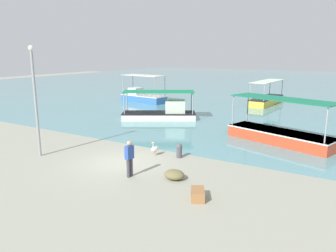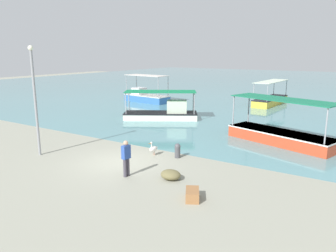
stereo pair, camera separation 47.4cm
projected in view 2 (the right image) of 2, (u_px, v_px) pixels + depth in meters
name	position (u px, v px, depth m)	size (l,w,h in m)	color
ground	(119.00, 163.00, 16.84)	(120.00, 120.00, 0.00)	gray
harbor_water	(302.00, 85.00, 56.43)	(110.00, 90.00, 0.00)	#5A9097
fishing_boat_center	(270.00, 100.00, 35.35)	(2.20, 6.75, 2.52)	gold
fishing_boat_far_left	(164.00, 112.00, 27.64)	(6.29, 4.84, 2.37)	white
fishing_boat_outer	(281.00, 135.00, 20.29)	(6.98, 3.89, 2.78)	#C64325
fishing_boat_near_left	(146.00, 96.00, 37.35)	(5.61, 2.60, 3.02)	#356AB5
pelican	(153.00, 149.00, 17.97)	(0.35, 0.81, 0.80)	#E0997A
lamp_post	(35.00, 95.00, 17.41)	(0.28, 0.28, 5.90)	gray
mooring_bollard	(178.00, 150.00, 17.54)	(0.31, 0.31, 0.78)	#47474C
fisherman_standing	(126.00, 157.00, 14.80)	(0.26, 0.42, 1.69)	#433E4B
net_pile	(171.00, 175.00, 14.58)	(0.93, 0.79, 0.43)	brown
cargo_crate	(192.00, 195.00, 12.59)	(0.88, 0.51, 0.40)	#98663C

